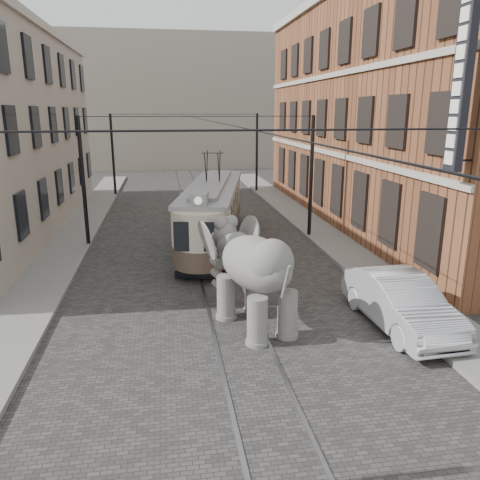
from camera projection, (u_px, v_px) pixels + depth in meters
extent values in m
plane|color=#403D3B|center=(221.00, 284.00, 17.71)|extent=(120.00, 120.00, 0.00)
cube|color=slate|center=(374.00, 273.00, 18.60)|extent=(2.00, 60.00, 0.15)
cube|color=slate|center=(37.00, 292.00, 16.71)|extent=(2.00, 60.00, 0.15)
cube|color=brown|center=(398.00, 114.00, 26.38)|extent=(8.00, 26.00, 12.00)
cube|color=#9E9383|center=(178.00, 103.00, 53.99)|extent=(28.00, 10.00, 14.00)
imported|color=#A2A1A6|center=(400.00, 302.00, 14.00)|extent=(1.91, 4.85, 1.58)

